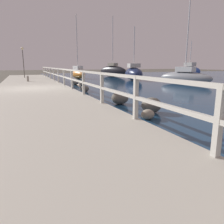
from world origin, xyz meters
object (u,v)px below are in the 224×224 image
sailboat_black (113,71)px  sailboat_navy (134,73)px  sailboat_orange (78,73)px  mooring_bollard (28,79)px  dock_lamp (23,55)px  sailboat_gray (185,77)px  sailboat_blue (189,70)px

sailboat_black → sailboat_navy: bearing=-113.4°
sailboat_orange → sailboat_black: bearing=11.0°
mooring_bollard → dock_lamp: 5.79m
sailboat_gray → sailboat_black: sailboat_gray is taller
mooring_bollard → sailboat_orange: size_ratio=0.06×
sailboat_gray → sailboat_navy: 6.04m
dock_lamp → sailboat_gray: (12.68, -9.40, -2.00)m
mooring_bollard → sailboat_gray: 13.12m
sailboat_black → sailboat_blue: 11.29m
sailboat_gray → mooring_bollard: bearing=142.7°
sailboat_black → sailboat_gray: bearing=-102.8°
dock_lamp → sailboat_black: bearing=17.3°
sailboat_navy → sailboat_orange: sailboat_orange is taller
sailboat_gray → sailboat_black: 12.99m
sailboat_blue → dock_lamp: bearing=171.5°
mooring_bollard → sailboat_black: 14.24m
sailboat_gray → dock_lamp: bearing=123.9°
dock_lamp → sailboat_navy: size_ratio=0.57×
mooring_bollard → sailboat_orange: sailboat_orange is taller
sailboat_gray → sailboat_blue: bearing=27.7°
sailboat_orange → sailboat_gray: bearing=-67.0°
mooring_bollard → sailboat_navy: 10.69m
sailboat_black → sailboat_navy: sailboat_black is taller
mooring_bollard → dock_lamp: size_ratio=0.15×
sailboat_navy → mooring_bollard: bearing=-160.1°
sailboat_navy → sailboat_orange: bearing=141.9°
sailboat_navy → sailboat_blue: (11.57, 4.70, 0.07)m
sailboat_black → dock_lamp: bearing=178.3°
sailboat_gray → sailboat_black: (-1.39, 12.92, 0.19)m
dock_lamp → sailboat_blue: 22.40m
mooring_bollard → sailboat_black: sailboat_black is taller
sailboat_navy → sailboat_black: bearing=96.2°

